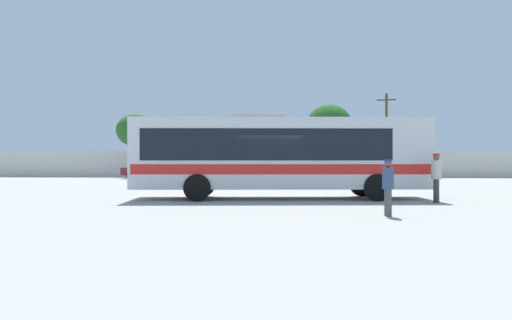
% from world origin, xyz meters
% --- Properties ---
extents(ground_plane, '(300.00, 300.00, 0.00)m').
position_xyz_m(ground_plane, '(0.00, 10.00, 0.00)').
color(ground_plane, '#A3A099').
extents(perimeter_wall, '(80.00, 0.30, 2.39)m').
position_xyz_m(perimeter_wall, '(0.00, 24.86, 1.20)').
color(perimeter_wall, beige).
rests_on(perimeter_wall, ground_plane).
extents(coach_bus_silver_red, '(11.92, 3.33, 3.46)m').
position_xyz_m(coach_bus_silver_red, '(0.29, 0.22, 1.85)').
color(coach_bus_silver_red, silver).
rests_on(coach_bus_silver_red, ground_plane).
extents(attendant_by_bus_door, '(0.36, 0.36, 1.81)m').
position_xyz_m(attendant_by_bus_door, '(6.18, -1.35, 1.03)').
color(attendant_by_bus_door, '#38383D').
rests_on(attendant_by_bus_door, ground_plane).
extents(passenger_waiting_on_apron, '(0.38, 0.38, 1.59)m').
position_xyz_m(passenger_waiting_on_apron, '(3.44, -5.88, 0.90)').
color(passenger_waiting_on_apron, '#4C4C51').
rests_on(passenger_waiting_on_apron, ground_plane).
extents(parked_car_leftmost_maroon, '(4.39, 2.17, 1.45)m').
position_xyz_m(parked_car_leftmost_maroon, '(-10.82, 21.56, 0.77)').
color(parked_car_leftmost_maroon, maroon).
rests_on(parked_car_leftmost_maroon, ground_plane).
extents(parked_car_second_silver, '(4.38, 2.14, 1.53)m').
position_xyz_m(parked_car_second_silver, '(-4.23, 21.28, 0.81)').
color(parked_car_second_silver, '#B7BABF').
rests_on(parked_car_second_silver, ground_plane).
extents(utility_pole_near, '(1.77, 0.56, 7.94)m').
position_xyz_m(utility_pole_near, '(10.63, 27.80, 4.15)').
color(utility_pole_near, '#4C3823').
rests_on(utility_pole_near, ground_plane).
extents(roadside_tree_left, '(3.71, 3.71, 6.05)m').
position_xyz_m(roadside_tree_left, '(-13.64, 27.46, 4.45)').
color(roadside_tree_left, brown).
rests_on(roadside_tree_left, ground_plane).
extents(roadside_tree_midleft, '(3.62, 3.62, 5.95)m').
position_xyz_m(roadside_tree_midleft, '(-3.50, 28.55, 4.39)').
color(roadside_tree_midleft, brown).
rests_on(roadside_tree_midleft, ground_plane).
extents(roadside_tree_midright, '(4.28, 4.28, 6.93)m').
position_xyz_m(roadside_tree_midright, '(5.18, 27.94, 5.09)').
color(roadside_tree_midright, brown).
rests_on(roadside_tree_midright, ground_plane).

